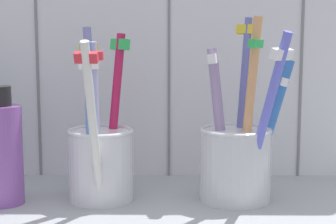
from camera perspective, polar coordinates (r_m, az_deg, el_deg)
name	(u,v)px	position (r cm, az deg, el deg)	size (l,w,h in cm)	color
counter_slab	(168,211)	(57.75, -0.01, -10.38)	(64.00, 22.00, 2.00)	#9EA3A8
tile_wall_back	(169,9)	(66.89, 0.12, 10.82)	(64.00, 2.20, 45.00)	white
toothbrush_cup_left	(101,155)	(57.38, -7.11, -4.47)	(6.99, 13.34, 18.23)	silver
toothbrush_cup_right	(237,155)	(57.35, 7.29, -4.50)	(9.97, 10.11, 19.21)	silver
soap_bottle	(2,152)	(58.12, -17.08, -4.04)	(4.24, 4.24, 12.19)	#8D52AA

